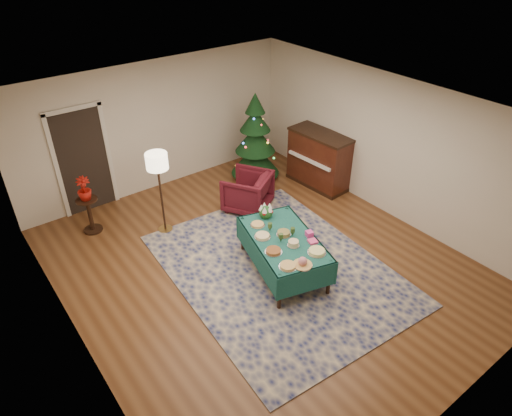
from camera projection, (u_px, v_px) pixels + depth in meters
room_shell at (261, 197)px, 7.04m from camera, size 7.00×7.00×7.00m
doorway at (83, 159)px, 8.69m from camera, size 1.08×0.04×2.16m
rug at (277, 269)px, 7.66m from camera, size 3.49×4.42×0.02m
buffet_table at (284, 245)px, 7.35m from camera, size 1.43×1.92×0.67m
platter_0 at (288, 266)px, 6.68m from camera, size 0.27×0.27×0.04m
platter_1 at (303, 262)px, 6.69m from camera, size 0.30×0.30×0.14m
platter_2 at (317, 252)px, 6.95m from camera, size 0.29×0.29×0.06m
platter_3 at (273, 251)px, 6.97m from camera, size 0.27×0.27×0.05m
platter_4 at (293, 243)px, 7.09m from camera, size 0.19×0.19×0.09m
platter_5 at (262, 236)px, 7.29m from camera, size 0.27×0.27×0.05m
platter_6 at (284, 233)px, 7.34m from camera, size 0.24×0.24×0.06m
platter_7 at (258, 224)px, 7.57m from camera, size 0.24×0.24×0.04m
goblet_0 at (270, 227)px, 7.40m from camera, size 0.07×0.07×0.16m
goblet_1 at (293, 232)px, 7.29m from camera, size 0.07×0.07×0.16m
goblet_2 at (281, 238)px, 7.15m from camera, size 0.07×0.07×0.16m
napkin_stack at (313, 241)px, 7.18m from camera, size 0.16×0.16×0.04m
gift_box at (309, 234)px, 7.31m from camera, size 0.13×0.13×0.09m
centerpiece at (266, 211)px, 7.73m from camera, size 0.24×0.24×0.28m
armchair at (247, 190)px, 9.02m from camera, size 1.12×1.11×0.86m
floor_lamp at (157, 166)px, 7.89m from camera, size 0.39×0.39×1.60m
side_table at (90, 216)px, 8.43m from camera, size 0.39×0.39×0.69m
potted_plant at (85, 193)px, 8.17m from camera, size 0.25×0.44×0.25m
christmas_tree at (255, 141)px, 9.92m from camera, size 1.23×1.23×1.95m
piano at (319, 160)px, 9.78m from camera, size 0.74×1.43×1.20m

